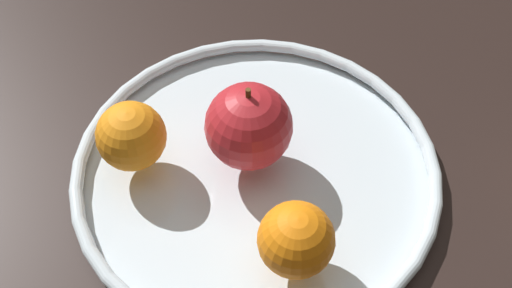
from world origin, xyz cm
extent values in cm
cube|color=black|center=(0.00, 0.00, -2.00)|extent=(160.28, 160.28, 4.00)
cylinder|color=silver|center=(0.00, 0.00, 0.30)|extent=(31.31, 31.31, 0.60)
torus|color=silver|center=(0.00, 0.00, 1.20)|extent=(32.61, 32.61, 1.20)
sphere|color=red|center=(-1.11, 0.91, 5.57)|extent=(7.54, 7.54, 7.54)
cylinder|color=#593819|center=(-1.11, 0.91, 9.54)|extent=(0.44, 0.44, 1.20)
sphere|color=orange|center=(-9.94, -3.74, 4.82)|extent=(6.05, 6.05, 6.05)
sphere|color=orange|center=(6.65, -7.06, 4.80)|extent=(6.01, 6.01, 6.01)
camera|label=1|loc=(14.86, -31.79, 49.61)|focal=47.58mm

